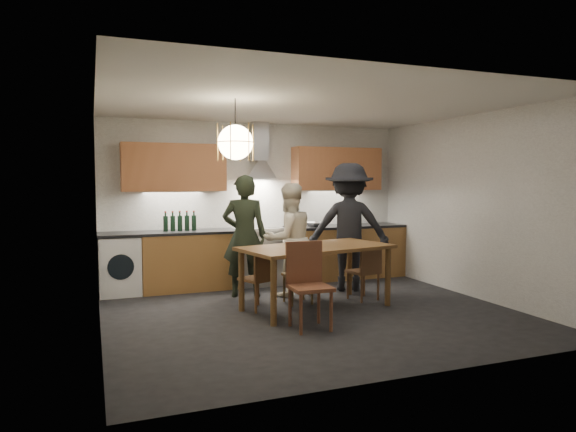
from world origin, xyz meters
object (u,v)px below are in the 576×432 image
object	(u,v)px
person_mid	(289,240)
person_right	(349,227)
chair_back_left	(261,274)
dining_table	(316,253)
stock_pot	(352,220)
person_left	(245,236)
mixing_bowl	(315,224)
wine_bottles	(180,221)
chair_front	(307,279)

from	to	relation	value
person_mid	person_right	distance (m)	1.00
chair_back_left	person_right	xyz separation A→B (m)	(1.63, 0.70, 0.49)
dining_table	stock_pot	world-z (taller)	stock_pot
chair_back_left	person_left	size ratio (longest dim) A/B	0.47
dining_table	person_mid	world-z (taller)	person_mid
mixing_bowl	wine_bottles	size ratio (longest dim) A/B	0.62
dining_table	chair_front	distance (m)	0.88
person_mid	chair_front	bearing A→B (deg)	66.93
dining_table	wine_bottles	distance (m)	2.33
person_mid	person_right	world-z (taller)	person_right
chair_back_left	stock_pot	bearing A→B (deg)	-166.70
person_left	person_right	xyz separation A→B (m)	(1.60, -0.13, 0.09)
person_mid	mixing_bowl	distance (m)	1.19
chair_back_left	person_right	size ratio (longest dim) A/B	0.42
chair_front	mixing_bowl	xyz separation A→B (m)	(1.18, 2.46, 0.38)
dining_table	person_right	world-z (taller)	person_right
wine_bottles	person_left	bearing A→B (deg)	-45.45
stock_pot	person_right	bearing A→B (deg)	-120.59
person_mid	dining_table	bearing A→B (deg)	84.59
person_mid	chair_back_left	bearing A→B (deg)	36.92
dining_table	stock_pot	bearing A→B (deg)	39.05
person_mid	mixing_bowl	xyz separation A→B (m)	(0.79, 0.88, 0.13)
person_right	mixing_bowl	distance (m)	0.88
dining_table	person_mid	distance (m)	0.84
mixing_bowl	stock_pot	size ratio (longest dim) A/B	1.35
person_right	mixing_bowl	xyz separation A→B (m)	(-0.19, 0.85, -0.02)
chair_front	person_mid	xyz separation A→B (m)	(0.38, 1.58, 0.26)
chair_front	wine_bottles	xyz separation A→B (m)	(-1.02, 2.52, 0.49)
chair_back_left	chair_front	xyz separation A→B (m)	(0.26, -0.90, 0.09)
chair_back_left	person_left	distance (m)	0.92
dining_table	person_right	distance (m)	1.29
stock_pot	wine_bottles	distance (m)	2.94
dining_table	mixing_bowl	distance (m)	1.88
person_mid	wine_bottles	xyz separation A→B (m)	(-1.40, 0.95, 0.24)
wine_bottles	stock_pot	bearing A→B (deg)	0.35
dining_table	stock_pot	distance (m)	2.35
chair_back_left	mixing_bowl	size ratio (longest dim) A/B	2.62
chair_back_left	dining_table	bearing A→B (deg)	143.47
person_mid	person_right	size ratio (longest dim) A/B	0.85
mixing_bowl	chair_front	bearing A→B (deg)	-115.60
mixing_bowl	dining_table	bearing A→B (deg)	-113.19
chair_front	chair_back_left	bearing A→B (deg)	108.00
person_left	chair_back_left	bearing A→B (deg)	109.00
person_right	mixing_bowl	world-z (taller)	person_right
person_mid	person_right	bearing A→B (deg)	171.87
dining_table	person_left	bearing A→B (deg)	112.99
person_right	wine_bottles	xyz separation A→B (m)	(-2.39, 0.92, 0.09)
person_right	stock_pot	world-z (taller)	person_right
dining_table	person_left	distance (m)	1.21
person_mid	person_right	xyz separation A→B (m)	(0.98, 0.02, 0.15)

